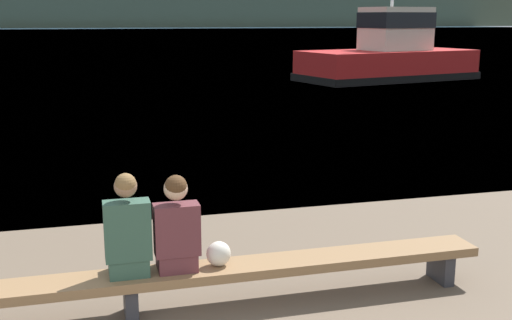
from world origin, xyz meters
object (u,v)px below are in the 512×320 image
Objects in this scene: bench_main at (130,283)px; tugboat_red at (389,57)px; person_right at (177,228)px; shopping_bag at (219,254)px; person_left at (127,231)px.

tugboat_red is (13.32, 21.16, 0.67)m from bench_main.
person_right is 0.11× the size of tugboat_red.
tugboat_red reaches higher than person_right.
shopping_bag is (0.86, 0.01, 0.20)m from bench_main.
person_left reaches higher than person_right.
person_left is 25.01m from tugboat_red.
person_left reaches higher than bench_main.
person_left is 0.11× the size of tugboat_red.
bench_main is 0.83× the size of tugboat_red.
person_left is (-0.00, -0.00, 0.52)m from bench_main.
person_right is (0.46, 0.00, -0.01)m from person_left.
person_left is 1.05× the size of person_right.
shopping_bag is at bearing 136.61° from tugboat_red.
shopping_bag is 24.55m from tugboat_red.
tugboat_red reaches higher than shopping_bag.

